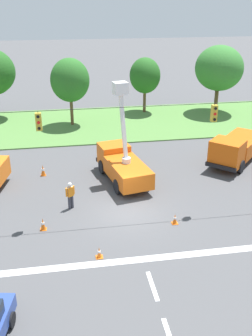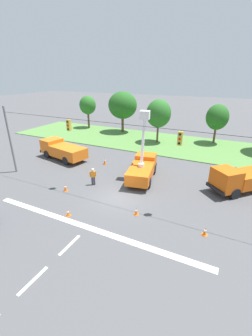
% 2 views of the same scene
% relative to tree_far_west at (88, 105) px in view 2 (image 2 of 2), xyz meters
% --- Properties ---
extents(ground_plane, '(200.00, 200.00, 0.00)m').
position_rel_tree_far_west_xyz_m(ground_plane, '(18.44, -21.90, -4.45)').
color(ground_plane, '#4C4C4F').
extents(grass_verge, '(56.00, 12.00, 0.10)m').
position_rel_tree_far_west_xyz_m(grass_verge, '(18.44, -3.90, -4.40)').
color(grass_verge, '#517F3D').
rests_on(grass_verge, ground).
extents(lane_markings, '(17.60, 15.25, 0.01)m').
position_rel_tree_far_west_xyz_m(lane_markings, '(18.44, -28.05, -4.45)').
color(lane_markings, silver).
rests_on(lane_markings, ground).
extents(signal_gantry, '(26.20, 0.33, 7.20)m').
position_rel_tree_far_west_xyz_m(signal_gantry, '(18.46, -21.90, -0.20)').
color(signal_gantry, slate).
rests_on(signal_gantry, ground).
extents(tree_far_west, '(3.26, 3.01, 6.26)m').
position_rel_tree_far_west_xyz_m(tree_far_west, '(0.00, 0.00, 0.00)').
color(tree_far_west, brown).
rests_on(tree_far_west, ground).
extents(tree_west, '(5.24, 4.69, 7.32)m').
position_rel_tree_far_west_xyz_m(tree_west, '(7.81, -0.25, 0.46)').
color(tree_west, brown).
rests_on(tree_west, ground).
extents(tree_centre, '(3.79, 3.67, 6.67)m').
position_rel_tree_far_west_xyz_m(tree_centre, '(15.83, -3.85, 0.10)').
color(tree_centre, brown).
rests_on(tree_centre, ground).
extents(tree_east, '(3.33, 3.58, 6.03)m').
position_rel_tree_far_west_xyz_m(tree_east, '(23.98, -0.48, -0.34)').
color(tree_east, brown).
rests_on(tree_east, ground).
extents(utility_truck_bucket_lift, '(3.34, 6.34, 6.94)m').
position_rel_tree_far_west_xyz_m(utility_truck_bucket_lift, '(18.83, -17.30, -3.12)').
color(utility_truck_bucket_lift, orange).
rests_on(utility_truck_bucket_lift, ground).
extents(utility_truck_support_near, '(6.19, 6.30, 2.39)m').
position_rel_tree_far_west_xyz_m(utility_truck_support_near, '(28.08, -15.58, -3.24)').
color(utility_truck_support_near, '#D6560F').
rests_on(utility_truck_support_near, ground).
extents(utility_truck_support_far, '(7.10, 3.75, 2.26)m').
position_rel_tree_far_west_xyz_m(utility_truck_support_far, '(7.32, -16.28, -3.25)').
color(utility_truck_support_far, orange).
rests_on(utility_truck_support_far, ground).
extents(road_worker, '(0.56, 0.42, 1.77)m').
position_rel_tree_far_west_xyz_m(road_worker, '(15.04, -20.77, -3.45)').
color(road_worker, '#383842').
rests_on(road_worker, ground).
extents(traffic_cone_foreground_left, '(0.36, 0.36, 0.63)m').
position_rel_tree_far_west_xyz_m(traffic_cone_foreground_left, '(26.07, -23.73, -4.15)').
color(traffic_cone_foreground_left, orange).
rests_on(traffic_cone_foreground_left, ground).
extents(traffic_cone_foreground_right, '(0.36, 0.36, 0.76)m').
position_rel_tree_far_west_xyz_m(traffic_cone_foreground_right, '(17.62, -13.97, -4.07)').
color(traffic_cone_foreground_right, orange).
rests_on(traffic_cone_foreground_right, ground).
extents(traffic_cone_mid_right, '(0.36, 0.36, 0.83)m').
position_rel_tree_far_west_xyz_m(traffic_cone_mid_right, '(13.21, -15.61, -4.04)').
color(traffic_cone_mid_right, orange).
rests_on(traffic_cone_mid_right, ground).
extents(traffic_cone_near_bucket, '(0.36, 0.36, 0.60)m').
position_rel_tree_far_west_xyz_m(traffic_cone_near_bucket, '(16.26, -26.06, -4.16)').
color(traffic_cone_near_bucket, orange).
rests_on(traffic_cone_near_bucket, ground).
extents(traffic_cone_lane_edge_b, '(0.36, 0.36, 0.63)m').
position_rel_tree_far_west_xyz_m(traffic_cone_lane_edge_b, '(20.91, -23.58, -4.15)').
color(traffic_cone_lane_edge_b, orange).
rests_on(traffic_cone_lane_edge_b, ground).
extents(traffic_cone_far_left, '(0.36, 0.36, 0.72)m').
position_rel_tree_far_west_xyz_m(traffic_cone_far_left, '(13.40, -22.98, -4.10)').
color(traffic_cone_far_left, orange).
rests_on(traffic_cone_far_left, ground).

